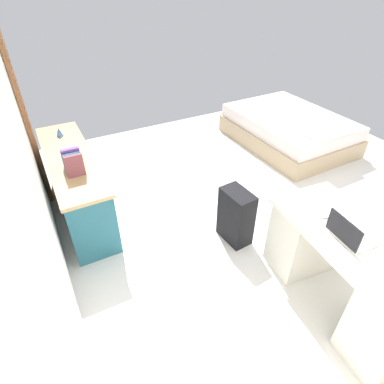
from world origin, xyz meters
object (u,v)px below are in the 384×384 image
(credenza, at_px, (77,185))
(computer_mouse, at_px, (327,215))
(suitcase_black, at_px, (236,216))
(laptop, at_px, (348,234))
(figurine_small, at_px, (59,132))
(bed, at_px, (289,130))
(desk, at_px, (345,272))

(credenza, bearing_deg, computer_mouse, -139.91)
(computer_mouse, bearing_deg, suitcase_black, 29.33)
(suitcase_black, distance_m, laptop, 1.17)
(laptop, bearing_deg, figurine_small, 30.10)
(credenza, xyz_separation_m, figurine_small, (0.54, 0.00, 0.43))
(laptop, xyz_separation_m, figurine_small, (2.80, 1.62, 0.01))
(suitcase_black, bearing_deg, laptop, -169.59)
(credenza, relative_size, figurine_small, 16.36)
(figurine_small, bearing_deg, bed, -95.80)
(computer_mouse, bearing_deg, bed, -31.42)
(credenza, xyz_separation_m, computer_mouse, (-2.01, -1.69, 0.39))
(bed, xyz_separation_m, laptop, (-2.46, 1.74, 0.55))
(desk, xyz_separation_m, suitcase_black, (1.09, 0.33, -0.09))
(credenza, bearing_deg, bed, -86.60)
(credenza, bearing_deg, laptop, -144.34)
(laptop, bearing_deg, desk, -133.80)
(credenza, distance_m, laptop, 2.81)
(figurine_small, bearing_deg, credenza, -179.84)
(credenza, bearing_deg, figurine_small, 0.16)
(credenza, relative_size, computer_mouse, 18.00)
(credenza, distance_m, figurine_small, 0.69)
(desk, xyz_separation_m, figurine_small, (2.86, 1.69, 0.41))
(suitcase_black, relative_size, figurine_small, 5.52)
(suitcase_black, relative_size, computer_mouse, 6.07)
(desk, relative_size, bed, 0.78)
(laptop, bearing_deg, computer_mouse, -14.72)
(bed, xyz_separation_m, figurine_small, (0.34, 3.36, 0.56))
(laptop, bearing_deg, credenza, 35.66)
(desk, bearing_deg, computer_mouse, -0.31)
(bed, relative_size, computer_mouse, 19.27)
(computer_mouse, relative_size, figurine_small, 0.91)
(computer_mouse, height_order, figurine_small, figurine_small)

